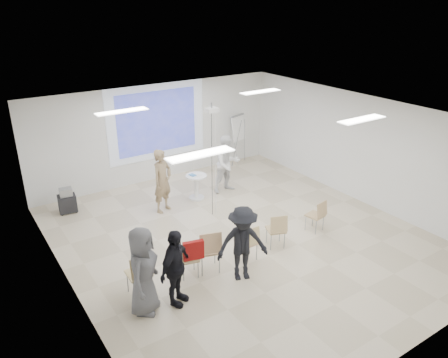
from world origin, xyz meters
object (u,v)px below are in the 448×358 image
player_left (162,177)px  chair_left_inner (209,248)px  laptop (208,248)px  chair_right_far (318,214)px  chair_far_left (140,272)px  chair_right_inner (277,228)px  player_right (227,161)px  audience_outer (143,266)px  chair_center (249,241)px  pedestal_table (196,185)px  av_cart (67,201)px  audience_mid (243,239)px  audience_left (175,263)px  chair_left_mid (189,257)px  flipchart_easel (238,128)px

player_left → chair_left_inner: size_ratio=1.99×
laptop → chair_right_far: bearing=-164.6°
chair_far_left → chair_right_inner: chair_far_left is taller
player_right → chair_far_left: 5.27m
laptop → audience_outer: bearing=33.0°
chair_center → audience_outer: 2.62m
pedestal_table → chair_center: 3.46m
pedestal_table → chair_center: size_ratio=0.88×
chair_left_inner → av_cart: size_ratio=1.44×
chair_left_inner → player_right: bearing=68.0°
pedestal_table → audience_mid: size_ratio=0.41×
player_left → av_cart: bearing=124.8°
pedestal_table → av_cart: (-3.32, 1.19, -0.10)m
player_left → laptop: (-0.46, -3.03, -0.46)m
player_right → pedestal_table: bearing=178.8°
audience_left → av_cart: audience_left is taller
chair_right_far → laptop: (-3.10, 0.09, 0.05)m
chair_left_mid → chair_right_inner: (2.24, -0.09, 0.02)m
chair_center → audience_mid: audience_mid is taller
chair_left_inner → audience_left: 1.21m
chair_right_inner → laptop: (-1.77, 0.13, 0.02)m
chair_right_far → audience_left: size_ratio=0.46×
chair_right_inner → chair_far_left: bearing=-160.7°
chair_left_inner → laptop: bearing=93.2°
player_left → chair_right_far: 4.12m
audience_left → audience_mid: audience_mid is taller
chair_left_mid → audience_mid: size_ratio=0.45×
pedestal_table → chair_right_inner: bearing=-86.6°
audience_mid → av_cart: audience_mid is taller
pedestal_table → chair_left_mid: size_ratio=0.90×
chair_center → audience_mid: (-0.49, -0.43, 0.42)m
chair_left_mid → audience_left: bearing=-123.1°
chair_left_inner → chair_right_far: bearing=17.3°
chair_far_left → audience_mid: size_ratio=0.51×
chair_right_far → audience_outer: 4.79m
chair_left_inner → audience_mid: bearing=-33.2°
chair_far_left → chair_right_far: bearing=1.3°
audience_outer → chair_left_mid: bearing=-27.8°
audience_mid → chair_left_inner: bearing=150.6°
chair_left_inner → chair_right_inner: bearing=16.2°
chair_left_inner → chair_right_inner: 1.80m
pedestal_table → chair_left_inner: 3.66m
pedestal_table → player_right: (1.04, -0.03, 0.53)m
player_right → chair_left_inner: (-2.64, -3.25, -0.36)m
audience_mid → player_right: bearing=80.9°
pedestal_table → chair_far_left: (-3.13, -3.23, 0.14)m
audience_left → chair_left_mid: bearing=11.7°
chair_left_inner → audience_outer: bearing=-150.1°
chair_right_inner → flipchart_easel: bearing=84.7°
player_right → av_cart: size_ratio=2.77×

